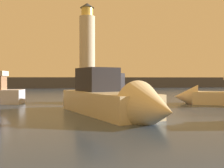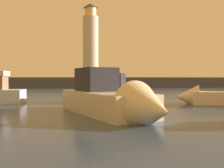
{
  "view_description": "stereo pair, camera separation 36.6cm",
  "coord_description": "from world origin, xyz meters",
  "px_view_note": "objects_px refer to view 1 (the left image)",
  "views": [
    {
      "loc": [
        -4.46,
        -2.27,
        2.0
      ],
      "look_at": [
        -1.41,
        16.07,
        1.6
      ],
      "focal_mm": 41.01,
      "sensor_mm": 36.0,
      "label": 1
    },
    {
      "loc": [
        -4.1,
        -2.33,
        2.0
      ],
      "look_at": [
        -1.41,
        16.07,
        1.6
      ],
      "focal_mm": 41.01,
      "sensor_mm": 36.0,
      "label": 2
    }
  ],
  "objects_px": {
    "motorboat_2": "(119,92)",
    "motorboat_1": "(117,101)",
    "motorboat_5": "(217,95)",
    "lighthouse": "(87,42)"
  },
  "relations": [
    {
      "from": "motorboat_1",
      "to": "motorboat_5",
      "type": "height_order",
      "value": "motorboat_1"
    },
    {
      "from": "motorboat_2",
      "to": "motorboat_5",
      "type": "bearing_deg",
      "value": -32.89
    },
    {
      "from": "motorboat_1",
      "to": "motorboat_2",
      "type": "bearing_deg",
      "value": 78.2
    },
    {
      "from": "lighthouse",
      "to": "motorboat_1",
      "type": "height_order",
      "value": "lighthouse"
    },
    {
      "from": "lighthouse",
      "to": "motorboat_1",
      "type": "relative_size",
      "value": 1.7
    },
    {
      "from": "motorboat_2",
      "to": "lighthouse",
      "type": "bearing_deg",
      "value": 91.21
    },
    {
      "from": "lighthouse",
      "to": "motorboat_5",
      "type": "height_order",
      "value": "lighthouse"
    },
    {
      "from": "lighthouse",
      "to": "motorboat_5",
      "type": "bearing_deg",
      "value": -78.38
    },
    {
      "from": "motorboat_2",
      "to": "motorboat_1",
      "type": "bearing_deg",
      "value": -101.8
    },
    {
      "from": "motorboat_2",
      "to": "motorboat_5",
      "type": "xyz_separation_m",
      "value": [
        6.84,
        -4.43,
        -0.07
      ]
    }
  ]
}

